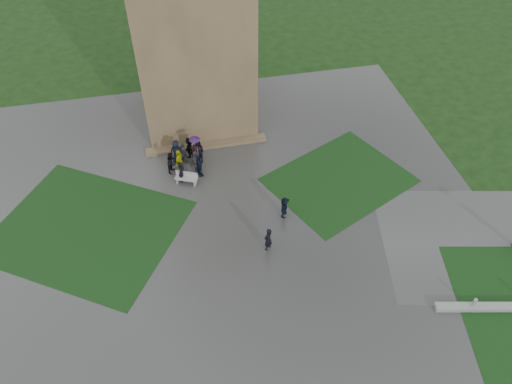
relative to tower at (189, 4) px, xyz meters
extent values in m
plane|color=black|center=(0.00, -15.00, -9.00)|extent=(120.00, 120.00, 0.00)
cube|color=#373735|center=(0.00, -13.00, -8.99)|extent=(34.00, 34.00, 0.02)
cube|color=black|center=(-8.50, -11.00, -8.97)|extent=(14.10, 13.46, 0.01)
cube|color=black|center=(8.50, -10.00, -8.97)|extent=(11.12, 10.15, 0.01)
cube|color=brown|center=(0.00, 0.00, 0.00)|extent=(8.00, 8.00, 18.00)
cube|color=brown|center=(0.00, -4.40, -8.87)|extent=(9.00, 0.80, 0.22)
cylinder|color=gray|center=(12.26, -21.31, -8.55)|extent=(0.20, 0.20, 0.90)
cube|color=#A6A6A1|center=(-1.92, -8.15, -8.52)|extent=(1.62, 1.07, 0.06)
cube|color=#A6A6A1|center=(-2.49, -7.89, -8.76)|extent=(0.25, 0.41, 0.44)
cube|color=#A6A6A1|center=(-1.35, -8.40, -8.76)|extent=(0.25, 0.41, 0.44)
cube|color=#A6A6A1|center=(-1.82, -7.94, -8.28)|extent=(1.44, 0.69, 0.42)
imported|color=black|center=(-0.95, -6.24, -8.12)|extent=(1.02, 0.97, 1.73)
imported|color=black|center=(-0.74, -6.08, -8.05)|extent=(0.93, 1.05, 1.87)
imported|color=black|center=(-1.34, -5.24, -8.18)|extent=(1.18, 1.56, 1.60)
imported|color=#444449|center=(-1.80, -5.92, -8.08)|extent=(0.97, 1.21, 1.80)
imported|color=black|center=(-2.29, -5.75, -8.05)|extent=(1.05, 0.85, 1.86)
imported|color=black|center=(-2.72, -6.67, -8.16)|extent=(0.81, 0.92, 1.64)
imported|color=#C4CD0C|center=(-2.19, -6.73, -8.06)|extent=(1.02, 1.23, 1.83)
imported|color=black|center=(-2.15, -7.78, -8.15)|extent=(0.61, 0.72, 1.66)
imported|color=black|center=(-0.90, -7.52, -8.08)|extent=(0.78, 1.14, 1.79)
imported|color=#444449|center=(-1.08, -7.17, -8.03)|extent=(0.72, 1.16, 1.89)
imported|color=#E05C72|center=(-0.90, -7.52, -6.93)|extent=(1.07, 1.07, 0.98)
imported|color=#683799|center=(-0.95, -6.24, -6.89)|extent=(0.77, 0.77, 0.68)
imported|color=black|center=(-2.15, -7.78, -6.94)|extent=(0.95, 0.95, 0.87)
imported|color=#E05C72|center=(-0.74, -6.08, -6.82)|extent=(0.92, 0.92, 0.84)
imported|color=black|center=(3.92, -12.43, -8.21)|extent=(1.07, 1.50, 1.53)
imported|color=black|center=(2.29, -14.88, -8.12)|extent=(0.74, 0.73, 1.72)
camera|label=1|loc=(-2.39, -33.48, 14.77)|focal=35.00mm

